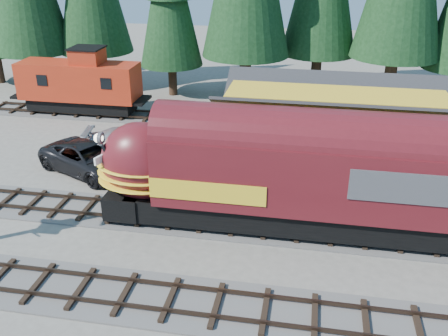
% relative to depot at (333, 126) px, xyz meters
% --- Properties ---
extents(ground, '(120.00, 120.00, 0.00)m').
position_rel_depot_xyz_m(ground, '(0.00, -10.50, -2.96)').
color(ground, '#6B665B').
rests_on(ground, ground).
extents(track_spur, '(32.00, 3.20, 0.33)m').
position_rel_depot_xyz_m(track_spur, '(-10.00, 7.50, -2.90)').
color(track_spur, '#4C4947').
rests_on(track_spur, ground).
extents(depot, '(12.80, 7.00, 5.30)m').
position_rel_depot_xyz_m(depot, '(0.00, 0.00, 0.00)').
color(depot, gold).
rests_on(depot, ground).
extents(locomotive, '(16.68, 3.32, 4.54)m').
position_rel_depot_xyz_m(locomotive, '(-3.06, -6.50, -0.32)').
color(locomotive, black).
rests_on(locomotive, ground).
extents(caboose, '(9.09, 2.64, 4.73)m').
position_rel_depot_xyz_m(caboose, '(-18.68, 7.50, -0.59)').
color(caboose, black).
rests_on(caboose, ground).
extents(pickup_truck_a, '(6.92, 5.31, 1.75)m').
position_rel_depot_xyz_m(pickup_truck_a, '(-13.77, -2.30, -2.09)').
color(pickup_truck_a, black).
rests_on(pickup_truck_a, ground).
extents(pickup_truck_b, '(6.28, 3.33, 1.73)m').
position_rel_depot_xyz_m(pickup_truck_b, '(-12.05, 0.45, -2.10)').
color(pickup_truck_b, '#A9ABB0').
rests_on(pickup_truck_b, ground).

